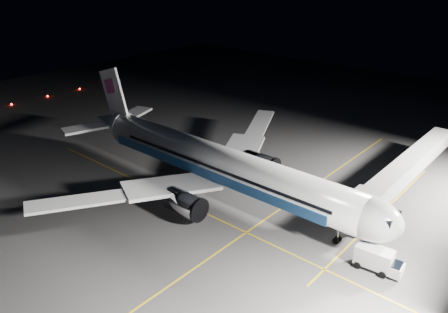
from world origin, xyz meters
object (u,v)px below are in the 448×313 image
Objects in this scene: jet_bridge at (404,170)px; service_truck at (378,259)px; safety_cone_a at (215,175)px; safety_cone_c at (281,184)px; airliner at (215,162)px; baggage_tug at (268,169)px; safety_cone_b at (275,182)px.

jet_bridge reaches higher than service_truck.
safety_cone_a reaches higher than safety_cone_c.
service_truck is (27.86, -1.95, -3.64)m from airliner.
jet_bridge is 22.03m from baggage_tug.
airliner reaches higher than safety_cone_c.
safety_cone_b is at bearing -151.26° from jet_bridge.
baggage_tug is (-25.21, 12.64, -0.64)m from service_truck.
jet_bridge is at bearing 30.04° from safety_cone_c.
service_truck is 32.13m from safety_cone_a.
baggage_tug is 3.84m from safety_cone_b.
airliner is at bearing -128.19° from safety_cone_c.
airliner is 1.79× the size of jet_bridge.
safety_cone_a is at bearing -152.30° from jet_bridge.
jet_bridge is 5.97× the size of service_truck.
safety_cone_b is at bearing 25.76° from safety_cone_a.
safety_cone_a is (-26.77, -14.06, -4.29)m from jet_bridge.
service_truck is (4.78, -20.01, -3.06)m from jet_bridge.
airliner is 22.17× the size of baggage_tug.
service_truck is at bearing -4.01° from airliner.
service_truck reaches higher than safety_cone_c.
jet_bridge is at bearing 28.74° from safety_cone_b.
baggage_tug is (-20.42, -7.37, -3.70)m from jet_bridge.
safety_cone_b is (-17.27, -9.47, -4.32)m from jet_bridge.
service_truck reaches higher than safety_cone_a.
baggage_tug is 9.24m from safety_cone_a.
service_truck is at bearing -10.69° from safety_cone_a.
baggage_tug is at bearing 146.27° from safety_cone_b.
service_truck is 9.86× the size of safety_cone_c.
service_truck is at bearing -76.56° from jet_bridge.
airliner reaches higher than safety_cone_a.
safety_cone_a is (-31.55, 5.95, -1.23)m from service_truck.
baggage_tug is (2.65, 10.69, -4.28)m from airliner.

